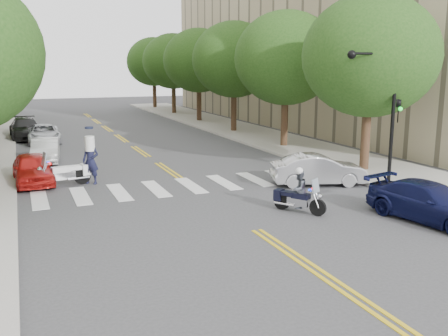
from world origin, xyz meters
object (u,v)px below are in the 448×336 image
officer_standing (91,161)px  convertible (318,170)px  sedan_blue (430,203)px  motorcycle_police (298,192)px  motorcycle_parked (67,173)px

officer_standing → convertible: size_ratio=0.50×
officer_standing → sedan_blue: officer_standing is taller
motorcycle_police → sedan_blue: 4.41m
sedan_blue → motorcycle_parked: bearing=125.5°
sedan_blue → motorcycle_police: bearing=131.8°
officer_standing → sedan_blue: bearing=-11.2°
motorcycle_parked → sedan_blue: 14.57m
officer_standing → sedan_blue: size_ratio=0.46×
officer_standing → convertible: officer_standing is taller
officer_standing → convertible: (9.11, -4.00, -0.34)m
motorcycle_police → motorcycle_parked: 10.20m
motorcycle_parked → officer_standing: bearing=-101.3°
sedan_blue → officer_standing: bearing=122.7°
motorcycle_police → sedan_blue: motorcycle_police is taller
convertible → officer_standing: bearing=83.4°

